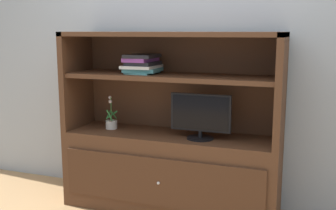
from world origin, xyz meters
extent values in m
cube|color=#9EA8B2|center=(0.00, 0.75, 1.40)|extent=(6.00, 0.10, 2.80)
cube|color=#4C2D1C|center=(0.00, 0.40, 0.32)|extent=(1.76, 0.49, 0.64)
cube|color=#462A19|center=(0.00, 0.15, 0.32)|extent=(1.62, 0.02, 0.39)
sphere|color=silver|center=(0.00, 0.13, 0.32)|extent=(0.02, 0.02, 0.02)
cube|color=#4C2D1C|center=(-0.86, 0.40, 1.06)|extent=(0.05, 0.49, 0.82)
cube|color=#4C2D1C|center=(0.86, 0.40, 1.06)|extent=(0.05, 0.49, 0.82)
cube|color=#4C2D1C|center=(0.00, 0.63, 1.06)|extent=(1.76, 0.02, 0.82)
cube|color=#4C2D1C|center=(0.00, 0.40, 1.45)|extent=(1.76, 0.49, 0.04)
cube|color=#4C2D1C|center=(0.00, 0.40, 1.11)|extent=(1.66, 0.44, 0.04)
cylinder|color=black|center=(0.27, 0.35, 0.65)|extent=(0.21, 0.21, 0.01)
cylinder|color=black|center=(0.27, 0.35, 0.68)|extent=(0.03, 0.03, 0.05)
cube|color=black|center=(0.27, 0.35, 0.85)|extent=(0.48, 0.02, 0.29)
cube|color=black|center=(0.27, 0.33, 0.85)|extent=(0.44, 0.00, 0.26)
cylinder|color=beige|center=(-0.54, 0.41, 0.68)|extent=(0.10, 0.10, 0.07)
cylinder|color=#3D6B33|center=(-0.54, 0.41, 0.82)|extent=(0.01, 0.01, 0.20)
cube|color=#2D7A38|center=(-0.51, 0.41, 0.77)|extent=(0.02, 0.11, 0.09)
cube|color=#2D7A38|center=(-0.54, 0.43, 0.77)|extent=(0.09, 0.01, 0.07)
cube|color=#2D7A38|center=(-0.56, 0.40, 0.77)|extent=(0.02, 0.08, 0.06)
cube|color=#2D7A38|center=(-0.54, 0.38, 0.77)|extent=(0.06, 0.01, 0.09)
sphere|color=silver|center=(-0.54, 0.40, 0.89)|extent=(0.02, 0.02, 0.02)
sphere|color=silver|center=(-0.55, 0.42, 0.91)|extent=(0.03, 0.03, 0.03)
sphere|color=silver|center=(-0.54, 0.41, 0.88)|extent=(0.03, 0.03, 0.03)
cube|color=teal|center=(-0.24, 0.39, 1.14)|extent=(0.22, 0.27, 0.01)
cube|color=teal|center=(-0.24, 0.41, 1.16)|extent=(0.28, 0.30, 0.03)
cube|color=silver|center=(-0.25, 0.41, 1.19)|extent=(0.26, 0.32, 0.02)
cube|color=black|center=(-0.23, 0.41, 1.21)|extent=(0.23, 0.28, 0.03)
cube|color=purple|center=(-0.26, 0.41, 1.24)|extent=(0.22, 0.30, 0.03)
cube|color=black|center=(-0.24, 0.40, 1.27)|extent=(0.23, 0.28, 0.03)
camera|label=1|loc=(1.09, -2.63, 1.48)|focal=43.62mm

